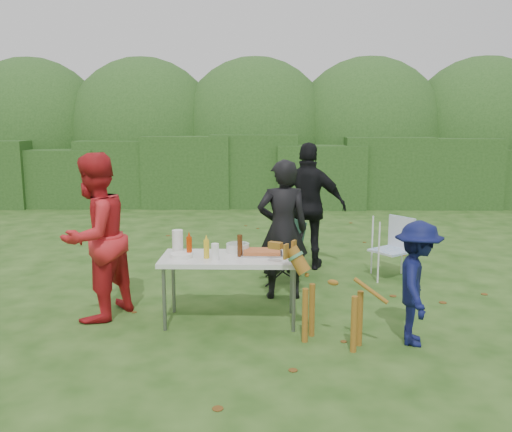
{
  "coord_description": "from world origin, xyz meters",
  "views": [
    {
      "loc": [
        0.37,
        -6.0,
        2.19
      ],
      "look_at": [
        0.22,
        0.77,
        1.0
      ],
      "focal_mm": 38.0,
      "sensor_mm": 36.0,
      "label": 1
    }
  ],
  "objects_px": {
    "person_red_jacket": "(95,237)",
    "ketchup_bottle": "(189,247)",
    "person_cook": "(283,230)",
    "dog": "(333,297)",
    "child": "(417,283)",
    "mustard_bottle": "(206,249)",
    "paper_towel_roll": "(178,242)",
    "camping_chair": "(282,250)",
    "lawn_chair": "(391,248)",
    "beer_bottle": "(240,246)",
    "folding_table": "(230,261)",
    "person_black_puffy": "(309,206)"
  },
  "relations": [
    {
      "from": "person_cook",
      "to": "dog",
      "type": "relative_size",
      "value": 1.72
    },
    {
      "from": "child",
      "to": "folding_table",
      "type": "bearing_deg",
      "value": 85.72
    },
    {
      "from": "camping_chair",
      "to": "lawn_chair",
      "type": "distance_m",
      "value": 1.53
    },
    {
      "from": "folding_table",
      "to": "camping_chair",
      "type": "height_order",
      "value": "camping_chair"
    },
    {
      "from": "person_black_puffy",
      "to": "dog",
      "type": "xyz_separation_m",
      "value": [
        0.04,
        -2.83,
        -0.46
      ]
    },
    {
      "from": "lawn_chair",
      "to": "folding_table",
      "type": "bearing_deg",
      "value": 1.57
    },
    {
      "from": "beer_bottle",
      "to": "mustard_bottle",
      "type": "bearing_deg",
      "value": -166.84
    },
    {
      "from": "person_black_puffy",
      "to": "dog",
      "type": "relative_size",
      "value": 1.86
    },
    {
      "from": "person_cook",
      "to": "person_red_jacket",
      "type": "distance_m",
      "value": 2.23
    },
    {
      "from": "mustard_bottle",
      "to": "beer_bottle",
      "type": "height_order",
      "value": "beer_bottle"
    },
    {
      "from": "paper_towel_roll",
      "to": "child",
      "type": "bearing_deg",
      "value": -15.69
    },
    {
      "from": "person_cook",
      "to": "lawn_chair",
      "type": "relative_size",
      "value": 1.99
    },
    {
      "from": "person_red_jacket",
      "to": "lawn_chair",
      "type": "bearing_deg",
      "value": 138.52
    },
    {
      "from": "camping_chair",
      "to": "paper_towel_roll",
      "type": "relative_size",
      "value": 3.27
    },
    {
      "from": "folding_table",
      "to": "child",
      "type": "bearing_deg",
      "value": -16.35
    },
    {
      "from": "child",
      "to": "beer_bottle",
      "type": "height_order",
      "value": "child"
    },
    {
      "from": "folding_table",
      "to": "person_black_puffy",
      "type": "xyz_separation_m",
      "value": [
        1.01,
        2.24,
        0.26
      ]
    },
    {
      "from": "person_red_jacket",
      "to": "person_black_puffy",
      "type": "bearing_deg",
      "value": 154.85
    },
    {
      "from": "folding_table",
      "to": "child",
      "type": "height_order",
      "value": "child"
    },
    {
      "from": "dog",
      "to": "paper_towel_roll",
      "type": "height_order",
      "value": "paper_towel_roll"
    },
    {
      "from": "person_cook",
      "to": "camping_chair",
      "type": "xyz_separation_m",
      "value": [
        0.02,
        0.74,
        -0.44
      ]
    },
    {
      "from": "person_red_jacket",
      "to": "beer_bottle",
      "type": "bearing_deg",
      "value": 111.27
    },
    {
      "from": "child",
      "to": "lawn_chair",
      "type": "relative_size",
      "value": 1.42
    },
    {
      "from": "child",
      "to": "mustard_bottle",
      "type": "distance_m",
      "value": 2.19
    },
    {
      "from": "camping_chair",
      "to": "lawn_chair",
      "type": "relative_size",
      "value": 0.98
    },
    {
      "from": "folding_table",
      "to": "beer_bottle",
      "type": "xyz_separation_m",
      "value": [
        0.1,
        0.0,
        0.17
      ]
    },
    {
      "from": "child",
      "to": "dog",
      "type": "relative_size",
      "value": 1.22
    },
    {
      "from": "person_red_jacket",
      "to": "ketchup_bottle",
      "type": "relative_size",
      "value": 8.44
    },
    {
      "from": "child",
      "to": "mustard_bottle",
      "type": "bearing_deg",
      "value": 89.59
    },
    {
      "from": "person_red_jacket",
      "to": "camping_chair",
      "type": "relative_size",
      "value": 2.18
    },
    {
      "from": "dog",
      "to": "person_black_puffy",
      "type": "bearing_deg",
      "value": -62.29
    },
    {
      "from": "dog",
      "to": "paper_towel_roll",
      "type": "bearing_deg",
      "value": 3.01
    },
    {
      "from": "child",
      "to": "paper_towel_roll",
      "type": "height_order",
      "value": "child"
    },
    {
      "from": "dog",
      "to": "lawn_chair",
      "type": "distance_m",
      "value": 2.56
    },
    {
      "from": "folding_table",
      "to": "mustard_bottle",
      "type": "xyz_separation_m",
      "value": [
        -0.25,
        -0.08,
        0.15
      ]
    },
    {
      "from": "person_red_jacket",
      "to": "paper_towel_roll",
      "type": "xyz_separation_m",
      "value": [
        0.9,
        0.06,
        -0.06
      ]
    },
    {
      "from": "camping_chair",
      "to": "ketchup_bottle",
      "type": "relative_size",
      "value": 3.86
    },
    {
      "from": "beer_bottle",
      "to": "lawn_chair",
      "type": "bearing_deg",
      "value": 40.33
    },
    {
      "from": "folding_table",
      "to": "ketchup_bottle",
      "type": "height_order",
      "value": "ketchup_bottle"
    },
    {
      "from": "dog",
      "to": "child",
      "type": "bearing_deg",
      "value": -150.53
    },
    {
      "from": "person_cook",
      "to": "person_red_jacket",
      "type": "relative_size",
      "value": 0.94
    },
    {
      "from": "person_black_puffy",
      "to": "lawn_chair",
      "type": "bearing_deg",
      "value": 170.03
    },
    {
      "from": "child",
      "to": "camping_chair",
      "type": "height_order",
      "value": "child"
    },
    {
      "from": "lawn_chair",
      "to": "beer_bottle",
      "type": "distance_m",
      "value": 2.7
    },
    {
      "from": "person_cook",
      "to": "person_red_jacket",
      "type": "bearing_deg",
      "value": 14.26
    },
    {
      "from": "child",
      "to": "beer_bottle",
      "type": "bearing_deg",
      "value": 84.74
    },
    {
      "from": "folding_table",
      "to": "person_black_puffy",
      "type": "bearing_deg",
      "value": 65.71
    },
    {
      "from": "folding_table",
      "to": "lawn_chair",
      "type": "distance_m",
      "value": 2.76
    },
    {
      "from": "person_cook",
      "to": "lawn_chair",
      "type": "height_order",
      "value": "person_cook"
    },
    {
      "from": "person_cook",
      "to": "person_black_puffy",
      "type": "distance_m",
      "value": 1.45
    }
  ]
}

